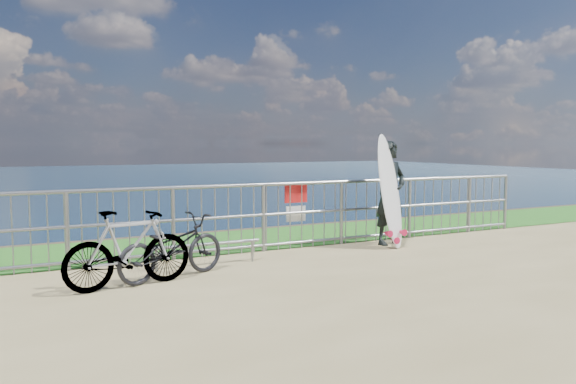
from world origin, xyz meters
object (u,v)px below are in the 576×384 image
surfer (390,193)px  bicycle_far (129,249)px  surfboard (390,195)px  bicycle_near (172,247)px

surfer → bicycle_far: 4.80m
surfboard → bicycle_far: bearing=-170.9°
surfboard → bicycle_far: size_ratio=1.21×
bicycle_far → surfboard: bearing=-90.0°
bicycle_far → bicycle_near: bearing=-79.1°
surfboard → bicycle_near: bearing=-172.6°
surfer → bicycle_near: 4.19m
bicycle_near → surfer: bearing=-98.8°
surfboard → bicycle_far: (-4.49, -0.72, -0.41)m
bicycle_far → surfer: bearing=-87.4°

